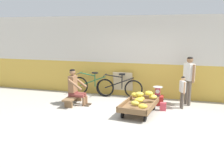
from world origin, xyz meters
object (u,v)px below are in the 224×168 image
banana_cart (139,106)px  low_bench (73,98)px  bicycle_near_left (92,86)px  weighing_scale (158,91)px  bicycle_far_left (119,88)px  plastic_crate (157,100)px  customer_child (183,89)px  customer_adult (189,75)px  vendor_seated (75,87)px  sign_board (123,84)px  shopping_bag (163,107)px

banana_cart → low_bench: banana_cart is taller
bicycle_near_left → weighing_scale: bearing=-13.9°
bicycle_far_left → low_bench: bearing=-135.3°
banana_cart → weighing_scale: size_ratio=5.09×
plastic_crate → bicycle_near_left: (-2.40, 0.59, 0.20)m
low_bench → customer_child: 3.41m
weighing_scale → bicycle_far_left: size_ratio=0.18×
customer_child → customer_adult: bearing=68.2°
vendor_seated → customer_adult: customer_adult is taller
vendor_seated → weighing_scale: (2.52, 0.64, -0.11)m
plastic_crate → bicycle_far_left: bicycle_far_left is taller
plastic_crate → sign_board: (-1.31, 0.77, 0.29)m
sign_board → customer_adult: (2.22, -0.51, 0.51)m
vendor_seated → bicycle_far_left: (1.12, 1.20, -0.21)m
shopping_bag → banana_cart: bearing=-143.3°
banana_cart → shopping_bag: size_ratio=6.37×
bicycle_near_left → shopping_bag: (2.62, -1.11, -0.23)m
customer_child → weighing_scale: bearing=167.5°
low_bench → shopping_bag: (2.82, 0.12, -0.08)m
plastic_crate → weighing_scale: 0.30m
low_bench → vendor_seated: (0.09, -0.00, 0.37)m
sign_board → customer_child: 2.26m
bicycle_far_left → weighing_scale: bearing=-21.6°
sign_board → customer_adult: 2.33m
low_bench → sign_board: (1.30, 1.41, 0.24)m
low_bench → sign_board: bearing=47.4°
vendor_seated → banana_cart: bearing=-9.5°
customer_adult → low_bench: bearing=-165.6°
customer_adult → shopping_bag: size_ratio=6.38×
low_bench → plastic_crate: bearing=13.8°
sign_board → weighing_scale: bearing=-30.6°
banana_cart → shopping_bag: banana_cart is taller
plastic_crate → sign_board: bearing=149.4°
customer_child → shopping_bag: customer_child is taller
banana_cart → bicycle_far_left: bearing=122.3°
plastic_crate → sign_board: sign_board is taller
vendor_seated → bicycle_near_left: bearing=84.8°
customer_adult → shopping_bag: customer_adult is taller
bicycle_near_left → shopping_bag: bearing=-22.9°
bicycle_near_left → sign_board: sign_board is taller
vendor_seated → weighing_scale: vendor_seated is taller
vendor_seated → customer_child: size_ratio=1.15×
banana_cart → bicycle_far_left: 1.83m
shopping_bag → bicycle_far_left: bearing=146.5°
low_bench → weighing_scale: size_ratio=3.69×
weighing_scale → customer_adult: (0.91, 0.26, 0.50)m
weighing_scale → customer_adult: bearing=15.9°
plastic_crate → banana_cart: bearing=-112.9°
weighing_scale → sign_board: size_ratio=0.34×
low_bench → shopping_bag: 2.83m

